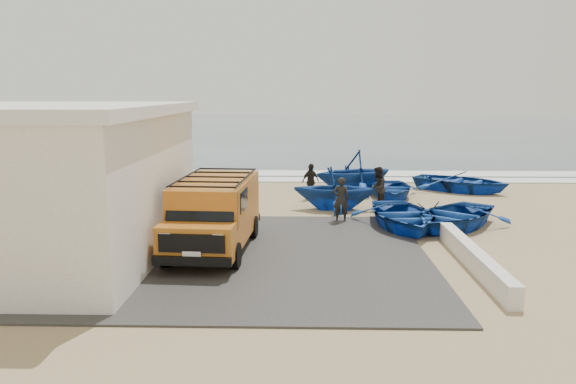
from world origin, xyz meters
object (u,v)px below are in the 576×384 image
object	(u,v)px
boat_mid_right	(391,189)
fisherman_middle	(378,188)
parapet	(474,258)
boat_near_left	(402,215)
van	(215,211)
fisherman_back	(311,181)
boat_mid_left	(335,188)
fisherman_front	(341,199)
boat_far_right	(461,182)
building	(22,181)
boat_far_left	(354,172)
boat_near_right	(453,215)

from	to	relation	value
boat_mid_right	fisherman_middle	size ratio (longest dim) A/B	2.18
parapet	boat_near_left	xyz separation A→B (m)	(-1.11, 4.48, 0.17)
van	fisherman_back	world-z (taller)	van
boat_mid_left	fisherman_front	world-z (taller)	boat_mid_left
boat_mid_left	boat_far_right	bearing A→B (deg)	-50.26
parapet	boat_mid_right	size ratio (longest dim) A/B	1.62
fisherman_back	fisherman_middle	bearing A→B (deg)	-76.45
boat_near_left	fisherman_middle	distance (m)	3.33
boat_mid_right	boat_far_right	xyz separation A→B (m)	(3.53, 1.57, 0.07)
building	boat_far_left	world-z (taller)	building
boat_mid_left	boat_far_right	xyz separation A→B (m)	(6.20, 4.32, -0.40)
boat_near_left	boat_mid_right	distance (m)	5.83
parapet	van	xyz separation A→B (m)	(-7.15, 1.59, 0.90)
van	fisherman_middle	bearing A→B (deg)	51.34
boat_mid_right	boat_far_left	size ratio (longest dim) A/B	0.97
building	boat_mid_left	distance (m)	11.39
boat_mid_left	fisherman_back	size ratio (longest dim) A/B	2.09
building	boat_mid_left	xyz separation A→B (m)	(9.23, 6.53, -1.31)
fisherman_middle	fisherman_back	bearing A→B (deg)	-107.13
boat_near_left	boat_mid_left	bearing A→B (deg)	119.49
building	boat_far_left	xyz separation A→B (m)	(10.32, 10.26, -1.16)
van	boat_far_left	size ratio (longest dim) A/B	1.37
boat_near_right	boat_mid_right	size ratio (longest dim) A/B	1.16
van	boat_mid_right	bearing A→B (deg)	56.64
parapet	boat_mid_left	bearing A→B (deg)	113.44
fisherman_back	building	bearing A→B (deg)	-171.58
boat_mid_left	boat_near_left	bearing A→B (deg)	-139.94
boat_near_left	boat_mid_right	world-z (taller)	boat_near_left
boat_far_left	fisherman_front	bearing A→B (deg)	-35.13
boat_far_left	boat_far_right	bearing A→B (deg)	71.12
fisherman_middle	fisherman_back	distance (m)	3.37
boat_far_left	fisherman_middle	distance (m)	3.56
boat_near_left	fisherman_middle	bearing A→B (deg)	91.76
boat_far_left	fisherman_front	distance (m)	5.89
boat_near_right	fisherman_back	size ratio (longest dim) A/B	2.76
boat_near_right	boat_far_left	size ratio (longest dim) A/B	1.12
van	fisherman_back	xyz separation A→B (m)	(2.95, 8.25, -0.40)
boat_mid_left	fisherman_back	distance (m)	2.49
boat_near_left	boat_far_left	xyz separation A→B (m)	(-1.07, 6.78, 0.56)
parapet	boat_mid_right	bearing A→B (deg)	93.36
parapet	boat_mid_right	xyz separation A→B (m)	(-0.60, 10.29, 0.11)
parapet	boat_far_left	distance (m)	11.49
boat_near_right	fisherman_front	world-z (taller)	fisherman_front
building	fisherman_middle	distance (m)	12.94
parapet	boat_near_right	world-z (taller)	boat_near_right
building	boat_mid_right	xyz separation A→B (m)	(11.89, 9.29, -1.78)
boat_near_left	boat_far_left	size ratio (longest dim) A/B	1.13
boat_mid_left	boat_far_right	distance (m)	7.57
building	van	bearing A→B (deg)	6.26
fisherman_front	fisherman_middle	size ratio (longest dim) A/B	0.96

